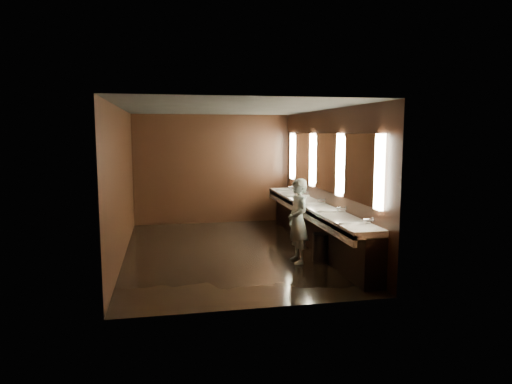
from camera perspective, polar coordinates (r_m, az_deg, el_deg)
floor at (r=9.13m, az=-3.42°, el=-7.44°), size 6.00×6.00×0.00m
ceiling at (r=8.84m, az=-3.57°, el=10.40°), size 4.00×6.00×0.02m
wall_back at (r=11.84m, az=-5.48°, el=2.84°), size 4.00×0.02×2.80m
wall_front at (r=5.94m, az=0.46°, el=-1.67°), size 4.00×0.02×2.80m
wall_left at (r=8.83m, az=-16.46°, el=1.01°), size 0.02×6.00×2.80m
wall_right at (r=9.36m, az=8.74°, el=1.58°), size 0.02×6.00×2.80m
sink_counter at (r=9.42m, az=7.44°, el=-3.92°), size 0.55×5.40×1.01m
mirror_band at (r=9.32m, az=8.67°, el=3.72°), size 0.06×5.03×1.15m
person at (r=8.25m, az=5.26°, el=-3.62°), size 0.42×0.59×1.53m
trash_bin at (r=8.47m, az=8.22°, el=-6.87°), size 0.43×0.43×0.52m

